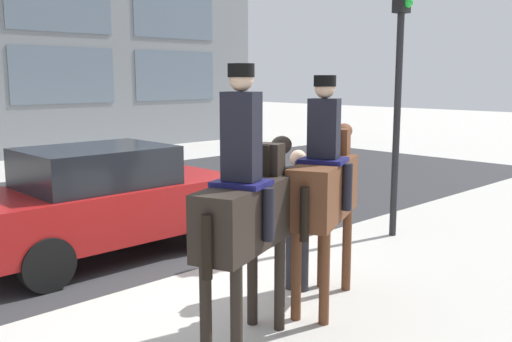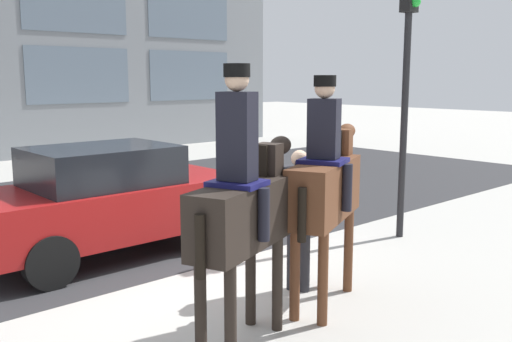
{
  "view_description": "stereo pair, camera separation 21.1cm",
  "coord_description": "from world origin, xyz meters",
  "px_view_note": "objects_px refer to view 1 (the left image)",
  "views": [
    {
      "loc": [
        -4.12,
        -5.4,
        2.56
      ],
      "look_at": [
        0.19,
        -0.91,
        1.54
      ],
      "focal_mm": 40.0,
      "sensor_mm": 36.0,
      "label": 1
    },
    {
      "loc": [
        -3.97,
        -5.54,
        2.56
      ],
      "look_at": [
        0.19,
        -0.91,
        1.54
      ],
      "focal_mm": 40.0,
      "sensor_mm": 36.0,
      "label": 2
    }
  ],
  "objects_px": {
    "pedestrian_bystander": "(298,209)",
    "street_car_near_lane": "(102,200)",
    "mounted_horse_companion": "(325,185)",
    "mounted_horse_lead": "(246,206)",
    "traffic_light": "(400,59)"
  },
  "relations": [
    {
      "from": "mounted_horse_lead",
      "to": "mounted_horse_companion",
      "type": "relative_size",
      "value": 1.04
    },
    {
      "from": "mounted_horse_lead",
      "to": "pedestrian_bystander",
      "type": "relative_size",
      "value": 1.56
    },
    {
      "from": "pedestrian_bystander",
      "to": "traffic_light",
      "type": "bearing_deg",
      "value": 166.55
    },
    {
      "from": "pedestrian_bystander",
      "to": "street_car_near_lane",
      "type": "distance_m",
      "value": 3.03
    },
    {
      "from": "mounted_horse_lead",
      "to": "street_car_near_lane",
      "type": "bearing_deg",
      "value": 62.62
    },
    {
      "from": "pedestrian_bystander",
      "to": "traffic_light",
      "type": "xyz_separation_m",
      "value": [
        2.98,
        0.56,
        1.83
      ]
    },
    {
      "from": "mounted_horse_companion",
      "to": "street_car_near_lane",
      "type": "bearing_deg",
      "value": 81.22
    },
    {
      "from": "mounted_horse_companion",
      "to": "pedestrian_bystander",
      "type": "distance_m",
      "value": 0.6
    },
    {
      "from": "mounted_horse_companion",
      "to": "traffic_light",
      "type": "bearing_deg",
      "value": -6.06
    },
    {
      "from": "mounted_horse_companion",
      "to": "traffic_light",
      "type": "relative_size",
      "value": 0.61
    },
    {
      "from": "pedestrian_bystander",
      "to": "street_car_near_lane",
      "type": "relative_size",
      "value": 0.44
    },
    {
      "from": "mounted_horse_companion",
      "to": "street_car_near_lane",
      "type": "xyz_separation_m",
      "value": [
        -0.94,
        3.32,
        -0.56
      ]
    },
    {
      "from": "street_car_near_lane",
      "to": "traffic_light",
      "type": "distance_m",
      "value": 5.03
    },
    {
      "from": "mounted_horse_lead",
      "to": "pedestrian_bystander",
      "type": "distance_m",
      "value": 1.59
    },
    {
      "from": "mounted_horse_lead",
      "to": "traffic_light",
      "type": "distance_m",
      "value": 4.78
    }
  ]
}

